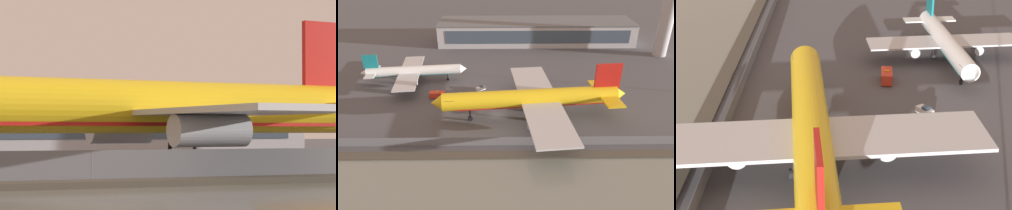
% 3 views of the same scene
% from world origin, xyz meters
% --- Properties ---
extents(ground_plane, '(500.00, 500.00, 0.00)m').
position_xyz_m(ground_plane, '(0.00, 0.00, 0.00)').
color(ground_plane, '#4C4C51').
extents(shoreline_seawall, '(320.00, 3.00, 0.50)m').
position_xyz_m(shoreline_seawall, '(0.00, -20.50, 0.25)').
color(shoreline_seawall, '#474238').
rests_on(shoreline_seawall, ground).
extents(perimeter_fence, '(280.00, 0.10, 2.61)m').
position_xyz_m(perimeter_fence, '(0.00, -16.00, 1.31)').
color(perimeter_fence, slate).
rests_on(perimeter_fence, ground).
extents(cargo_jet_yellow, '(58.58, 50.73, 16.58)m').
position_xyz_m(cargo_jet_yellow, '(11.00, -1.31, 6.33)').
color(cargo_jet_yellow, yellow).
rests_on(cargo_jet_yellow, ground).
extents(terminal_building, '(94.96, 21.28, 10.72)m').
position_xyz_m(terminal_building, '(18.53, 72.70, 5.37)').
color(terminal_building, '#B2B2B7').
rests_on(terminal_building, ground).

